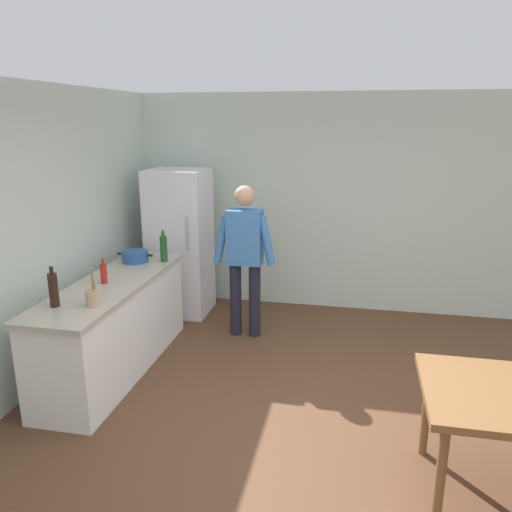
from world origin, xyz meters
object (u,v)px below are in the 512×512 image
utensil_jar (92,297)px  cooking_pot (135,256)px  person (245,252)px  bottle_wine_dark (53,289)px  bottle_wine_green (164,248)px  refrigerator (180,243)px  bottle_sauce_red (104,273)px

utensil_jar → cooking_pot: bearing=100.0°
person → cooking_pot: person is taller
bottle_wine_dark → bottle_wine_green: same height
refrigerator → bottle_sauce_red: size_ratio=7.50×
refrigerator → bottle_sauce_red: (-0.14, -1.65, 0.10)m
cooking_pot → bottle_wine_green: bearing=13.9°
refrigerator → cooking_pot: (-0.17, -0.91, 0.06)m
cooking_pot → refrigerator: bearing=79.2°
utensil_jar → bottle_wine_dark: bottle_wine_dark is taller
person → bottle_wine_green: size_ratio=5.00×
refrigerator → bottle_wine_dark: 2.30m
cooking_pot → bottle_wine_dark: 1.38m
person → bottle_sauce_red: size_ratio=7.08×
bottle_wine_green → person: bearing=19.1°
cooking_pot → bottle_sauce_red: bottle_sauce_red is taller
person → cooking_pot: (-1.12, -0.36, -0.02)m
refrigerator → utensil_jar: size_ratio=5.62×
person → utensil_jar: (-0.89, -1.66, 0.00)m
cooking_pot → bottle_sauce_red: size_ratio=1.67×
utensil_jar → bottle_wine_green: (0.07, 1.38, 0.07)m
cooking_pot → utensil_jar: (0.23, -1.30, 0.02)m
refrigerator → bottle_wine_dark: size_ratio=5.29×
utensil_jar → bottle_wine_green: bearing=87.0°
bottle_sauce_red → utensil_jar: bearing=-70.6°
refrigerator → bottle_wine_green: size_ratio=5.29×
bottle_wine_dark → bottle_sauce_red: size_ratio=1.42×
bottle_sauce_red → bottle_wine_dark: bearing=-99.0°
person → refrigerator: bearing=149.8°
bottle_sauce_red → bottle_wine_green: 0.86m
bottle_wine_dark → bottle_wine_green: 1.49m
bottle_wine_dark → bottle_sauce_red: bottle_wine_dark is taller
refrigerator → bottle_wine_green: 0.86m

